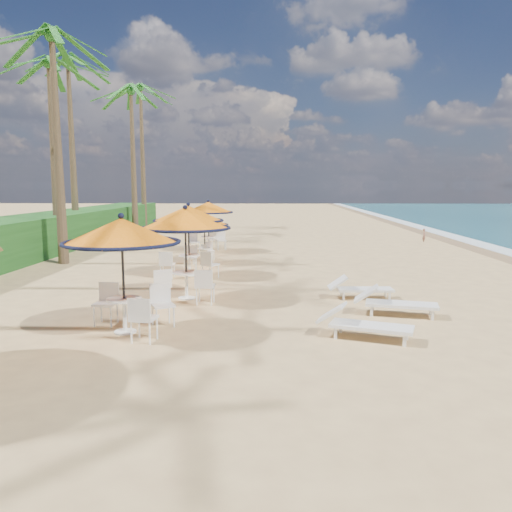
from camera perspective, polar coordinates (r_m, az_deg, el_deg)
The scene contains 16 objects.
ground at distance 11.34m, azimuth 13.02°, elevation -8.68°, with size 160.00×160.00×0.00m, color tan.
scrub_hedge at distance 24.55m, azimuth -25.57°, elevation 1.83°, with size 3.00×40.00×1.80m, color #194716.
station_0 at distance 11.17m, azimuth -14.83°, elevation 1.16°, with size 2.54×2.54×2.65m.
station_1 at distance 14.16m, azimuth -8.12°, elevation 3.21°, with size 2.58×2.58×2.69m.
station_2 at distance 17.95m, azimuth -7.72°, elevation 3.82°, with size 2.52×2.55×2.63m.
station_3 at distance 21.04m, azimuth -5.96°, elevation 3.43°, with size 2.03×2.12×2.11m.
station_4 at distance 24.77m, azimuth -5.46°, elevation 4.85°, with size 2.44×2.45×2.54m.
lounger_near at distance 10.90m, azimuth 11.95°, elevation -7.50°, with size 2.09×1.25×0.71m.
lounger_mid at distance 12.98m, azimuth 15.36°, elevation -5.07°, with size 2.12×1.07×0.73m.
lounger_far at distance 14.67m, azimuth 11.61°, elevation -3.57°, with size 1.87×0.63×0.66m.
palm_3 at distance 22.73m, azimuth -22.25°, elevation 21.01°, with size 5.00×5.00×9.35m.
palm_4 at distance 26.62m, azimuth -22.55°, elevation 18.62°, with size 5.00×5.00×9.18m.
palm_5 at distance 31.69m, azimuth -20.67°, elevation 19.22°, with size 5.00×5.00×10.52m.
palm_6 at distance 34.77m, azimuth -14.09°, elevation 16.93°, with size 5.00×5.00×9.55m.
palm_7 at distance 40.11m, azimuth -13.05°, elevation 17.37°, with size 5.00×5.00×10.76m.
person at distance 30.21m, azimuth 18.66°, elevation 2.28°, with size 0.30×0.20×0.83m, color #8D5C47.
Camera 1 is at (-2.16, -10.65, 3.22)m, focal length 35.00 mm.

